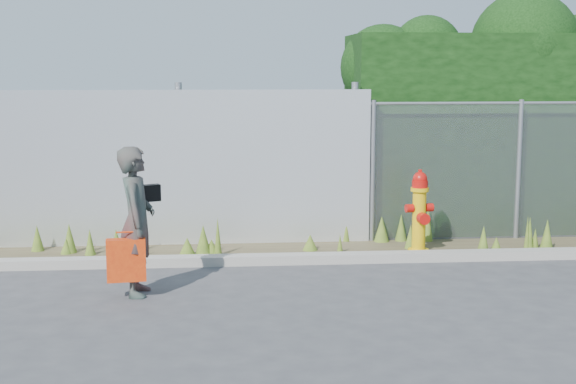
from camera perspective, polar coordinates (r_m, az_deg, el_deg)
The scene contains 8 objects.
ground at distance 8.70m, azimuth 2.75°, elevation -7.94°, with size 80.00×80.00×0.00m, color #3A393C.
curb at distance 10.41m, azimuth 1.47°, elevation -4.76°, with size 16.00×0.22×0.12m, color gray.
weed_strip at distance 10.99m, azimuth -2.16°, elevation -3.61°, with size 16.00×1.23×0.53m.
corrugated_fence at distance 11.55m, azimuth -15.41°, elevation 1.56°, with size 8.50×0.21×2.30m.
fire_hydrant at distance 10.98m, azimuth 9.32°, elevation -1.49°, with size 0.39×0.35×1.15m.
woman at distance 9.00m, azimuth -10.71°, elevation -2.06°, with size 0.61×0.40×1.66m, color #0E5B4F.
red_tote_bag at distance 8.90m, azimuth -11.44°, elevation -4.76°, with size 0.42×0.15×0.55m.
black_shoulder_bag at distance 9.18m, azimuth -9.87°, elevation -0.07°, with size 0.25×0.11×0.19m.
Camera 1 is at (-1.09, -8.25, 2.53)m, focal length 50.00 mm.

